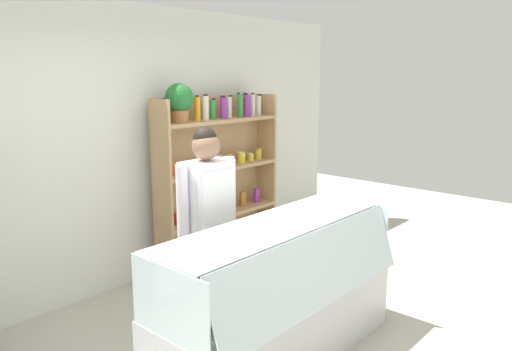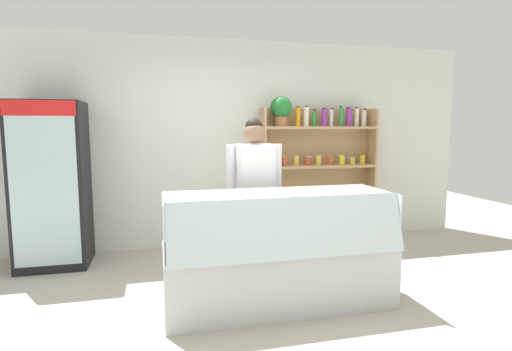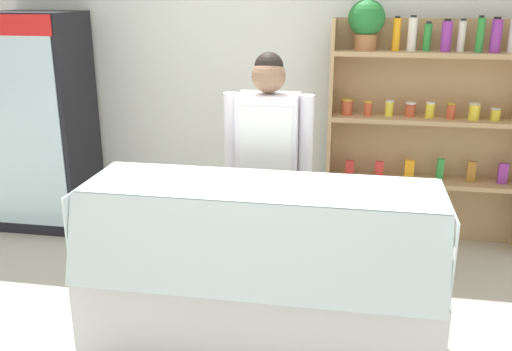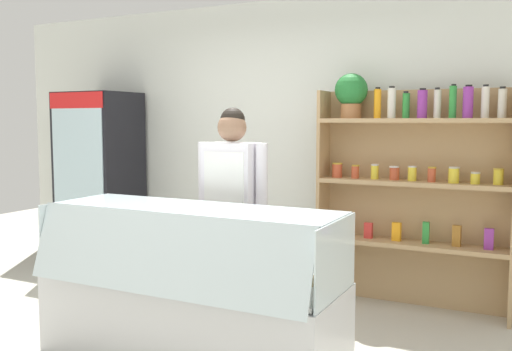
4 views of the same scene
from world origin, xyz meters
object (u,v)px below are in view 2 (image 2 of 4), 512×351
object	(u,v)px
shelving_unit	(313,161)
shop_clerk	(254,185)
drinks_fridge	(52,185)
deli_display_case	(278,270)

from	to	relation	value
shelving_unit	shop_clerk	xyz separation A→B (m)	(-1.06, -1.06, -0.14)
drinks_fridge	deli_display_case	world-z (taller)	drinks_fridge
drinks_fridge	shop_clerk	distance (m)	2.31
drinks_fridge	shelving_unit	distance (m)	3.19
shelving_unit	shop_clerk	distance (m)	1.50
shop_clerk	deli_display_case	bearing A→B (deg)	-85.07
drinks_fridge	shop_clerk	bearing A→B (deg)	-23.24
drinks_fridge	shelving_unit	xyz separation A→B (m)	(3.18, 0.15, 0.19)
drinks_fridge	shelving_unit	bearing A→B (deg)	2.62
deli_display_case	shop_clerk	bearing A→B (deg)	94.93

